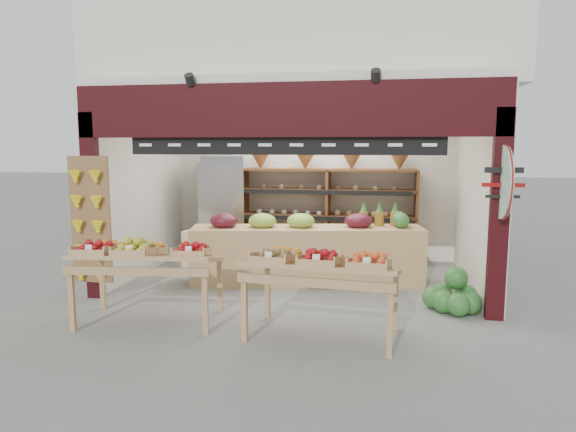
# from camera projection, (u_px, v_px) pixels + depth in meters

# --- Properties ---
(ground) EXTENTS (60.00, 60.00, 0.00)m
(ground) POSITION_uv_depth(u_px,v_px,m) (294.00, 286.00, 8.04)
(ground) COLOR slate
(ground) RESTS_ON ground
(shop_structure) EXTENTS (6.36, 5.12, 5.40)m
(shop_structure) POSITION_uv_depth(u_px,v_px,m) (309.00, 47.00, 9.07)
(shop_structure) COLOR white
(shop_structure) RESTS_ON ground
(banana_board) EXTENTS (0.60, 0.15, 1.80)m
(banana_board) POSITION_uv_depth(u_px,v_px,m) (90.00, 223.00, 7.21)
(banana_board) COLOR olive
(banana_board) RESTS_ON ground
(gift_sign) EXTENTS (0.04, 0.93, 0.92)m
(gift_sign) POSITION_uv_depth(u_px,v_px,m) (503.00, 182.00, 6.20)
(gift_sign) COLOR #C2F4D3
(gift_sign) RESTS_ON ground
(back_shelving) EXTENTS (3.31, 0.54, 2.02)m
(back_shelving) POSITION_uv_depth(u_px,v_px,m) (328.00, 198.00, 9.70)
(back_shelving) COLOR brown
(back_shelving) RESTS_ON ground
(refrigerator) EXTENTS (0.98, 0.98, 2.00)m
(refrigerator) POSITION_uv_depth(u_px,v_px,m) (223.00, 208.00, 9.89)
(refrigerator) COLOR #B1B3B8
(refrigerator) RESTS_ON ground
(cardboard_stack) EXTENTS (1.07, 0.77, 0.71)m
(cardboard_stack) POSITION_uv_depth(u_px,v_px,m) (208.00, 257.00, 8.98)
(cardboard_stack) COLOR silver
(cardboard_stack) RESTS_ON ground
(mid_counter) EXTENTS (3.71, 1.33, 1.13)m
(mid_counter) POSITION_uv_depth(u_px,v_px,m) (306.00, 253.00, 8.16)
(mid_counter) COLOR tan
(mid_counter) RESTS_ON ground
(display_table_left) EXTENTS (1.81, 1.14, 1.08)m
(display_table_left) POSITION_uv_depth(u_px,v_px,m) (140.00, 254.00, 6.39)
(display_table_left) COLOR tan
(display_table_left) RESTS_ON ground
(display_table_right) EXTENTS (1.80, 1.11, 1.08)m
(display_table_right) POSITION_uv_depth(u_px,v_px,m) (323.00, 263.00, 5.85)
(display_table_right) COLOR tan
(display_table_right) RESTS_ON ground
(watermelon_pile) EXTENTS (0.76, 0.76, 0.59)m
(watermelon_pile) POSITION_uv_depth(u_px,v_px,m) (453.00, 296.00, 6.85)
(watermelon_pile) COLOR #18491B
(watermelon_pile) RESTS_ON ground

